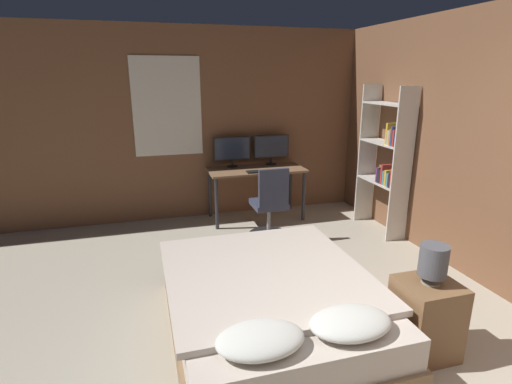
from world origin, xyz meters
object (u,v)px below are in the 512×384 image
at_px(keyboard, 260,171).
at_px(bookshelf, 388,157).
at_px(nightstand, 425,319).
at_px(monitor_right, 271,148).
at_px(bedside_lamp, 433,261).
at_px(office_chair, 270,211).
at_px(monitor_left, 232,150).
at_px(bed, 270,306).
at_px(desk, 256,175).
at_px(computer_mouse, 280,169).

distance_m(keyboard, bookshelf, 1.69).
bearing_deg(nightstand, monitor_right, 91.40).
bearing_deg(bedside_lamp, office_chair, 99.73).
bearing_deg(monitor_left, bedside_lamp, -78.80).
bearing_deg(monitor_right, bookshelf, -45.20).
bearing_deg(bed, keyboard, 74.98).
xyz_separation_m(bedside_lamp, monitor_left, (-0.68, 3.45, 0.24)).
bearing_deg(monitor_right, monitor_left, 180.00).
height_order(nightstand, bedside_lamp, bedside_lamp).
bearing_deg(monitor_left, desk, -35.95).
bearing_deg(keyboard, bookshelf, -27.23).
relative_size(monitor_left, office_chair, 0.56).
bearing_deg(bedside_lamp, bed, 152.44).
relative_size(monitor_left, bookshelf, 0.28).
bearing_deg(bookshelf, bedside_lamp, -116.09).
distance_m(desk, keyboard, 0.24).
height_order(monitor_left, computer_mouse, monitor_left).
distance_m(nightstand, monitor_right, 3.52).
bearing_deg(bed, monitor_left, 82.85).
bearing_deg(nightstand, bookshelf, 63.91).
bearing_deg(bed, computer_mouse, 69.02).
relative_size(nightstand, bookshelf, 0.31).
xyz_separation_m(bedside_lamp, computer_mouse, (-0.10, 3.01, 0.00)).
distance_m(monitor_left, bookshelf, 2.15).
bearing_deg(desk, monitor_right, 35.95).
bearing_deg(monitor_right, office_chair, -108.90).
relative_size(desk, monitor_left, 2.56).
relative_size(bed, computer_mouse, 28.38).
distance_m(keyboard, computer_mouse, 0.28).
height_order(bed, bedside_lamp, bedside_lamp).
xyz_separation_m(nightstand, monitor_right, (-0.08, 3.45, 0.71)).
relative_size(monitor_left, monitor_right, 1.00).
height_order(monitor_right, computer_mouse, monitor_right).
bearing_deg(keyboard, desk, 90.00).
distance_m(bedside_lamp, desk, 3.25).
bearing_deg(monitor_left, bed, -97.15).
distance_m(nightstand, office_chair, 2.50).
height_order(nightstand, monitor_right, monitor_right).
height_order(bed, monitor_right, monitor_right).
distance_m(nightstand, bedside_lamp, 0.47).
relative_size(desk, monitor_right, 2.56).
bearing_deg(office_chair, bookshelf, -7.83).
relative_size(bed, office_chair, 2.09).
bearing_deg(monitor_right, bedside_lamp, -88.60).
distance_m(bed, nightstand, 1.18).
height_order(bedside_lamp, office_chair, office_chair).
relative_size(desk, keyboard, 3.54).
height_order(bed, bookshelf, bookshelf).
height_order(bedside_lamp, keyboard, bedside_lamp).
distance_m(bedside_lamp, office_chair, 2.53).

